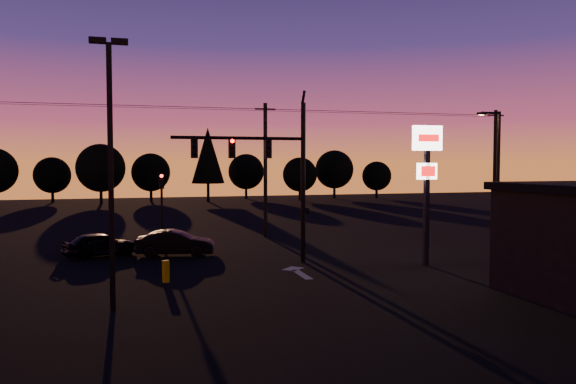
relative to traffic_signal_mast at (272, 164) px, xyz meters
name	(u,v)px	position (x,y,z in m)	size (l,w,h in m)	color
ground	(298,280)	(0.10, -3.99, -4.94)	(120.00, 120.00, 0.00)	black
lane_arrow	(298,272)	(0.60, -2.33, -4.93)	(1.20, 3.10, 0.01)	beige
traffic_signal_mast	(272,164)	(0.00, 0.00, 0.00)	(6.79, 0.52, 8.58)	black
secondary_signal	(162,199)	(-4.90, 7.49, -2.07)	(0.30, 0.31, 4.35)	black
parking_lot_light	(111,155)	(-7.40, -6.99, 0.33)	(1.25, 0.30, 9.14)	black
pylon_sign	(427,165)	(7.10, -2.49, -0.02)	(1.50, 0.28, 6.80)	black
streetlight	(497,173)	(14.01, 1.51, -0.52)	(1.55, 0.35, 8.00)	black
utility_pole_1	(265,169)	(2.10, 10.01, -0.34)	(1.40, 0.26, 9.00)	black
utility_pole_2	(495,168)	(20.10, 10.01, -0.34)	(1.40, 0.26, 9.00)	black
power_wires	(265,110)	(2.10, 10.01, 3.63)	(36.00, 1.22, 0.07)	black
bollard	(166,271)	(-5.37, -2.96, -4.47)	(0.31, 0.31, 0.92)	#CEBB00
tree_1	(52,175)	(-15.90, 49.01, -1.50)	(4.54, 4.54, 5.71)	black
tree_2	(101,168)	(-9.90, 44.01, -0.57)	(5.77, 5.78, 7.26)	black
tree_3	(151,172)	(-3.90, 48.01, -1.19)	(4.95, 4.95, 6.22)	black
tree_4	(208,155)	(3.10, 45.01, 0.99)	(4.18, 4.18, 9.50)	black
tree_5	(246,172)	(9.10, 50.01, -1.19)	(4.95, 4.95, 6.22)	black
tree_6	(300,175)	(15.10, 44.01, -1.50)	(4.54, 4.54, 5.71)	black
tree_7	(334,169)	(21.10, 47.01, -0.88)	(5.36, 5.36, 6.74)	black
tree_8	(377,176)	(27.10, 46.01, -1.82)	(4.12, 4.12, 5.19)	black
car_left	(100,244)	(-8.31, 4.63, -4.29)	(1.54, 3.82, 1.30)	black
car_mid	(175,243)	(-4.43, 3.80, -4.25)	(1.45, 4.16, 1.37)	black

